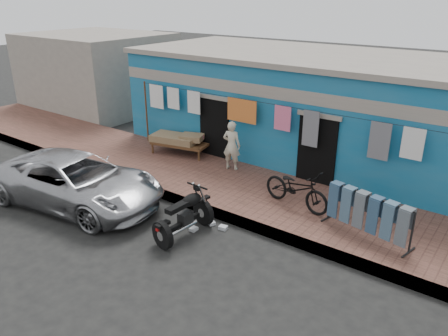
# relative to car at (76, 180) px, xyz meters

# --- Properties ---
(ground) EXTENTS (80.00, 80.00, 0.00)m
(ground) POSITION_rel_car_xyz_m (3.26, -0.01, -0.68)
(ground) COLOR black
(ground) RESTS_ON ground
(sidewalk) EXTENTS (28.00, 3.00, 0.25)m
(sidewalk) POSITION_rel_car_xyz_m (3.26, 2.99, -0.55)
(sidewalk) COLOR brown
(sidewalk) RESTS_ON ground
(curb) EXTENTS (28.00, 0.10, 0.25)m
(curb) POSITION_rel_car_xyz_m (3.26, 1.54, -0.55)
(curb) COLOR gray
(curb) RESTS_ON ground
(building) EXTENTS (12.20, 5.20, 3.36)m
(building) POSITION_rel_car_xyz_m (3.26, 6.98, 1.01)
(building) COLOR #106193
(building) RESTS_ON ground
(neighbor_left) EXTENTS (6.00, 5.00, 3.40)m
(neighbor_left) POSITION_rel_car_xyz_m (-7.74, 6.99, 1.02)
(neighbor_left) COLOR #9E9384
(neighbor_left) RESTS_ON ground
(clothesline) EXTENTS (10.06, 0.06, 2.10)m
(clothesline) POSITION_rel_car_xyz_m (2.87, 4.24, 1.13)
(clothesline) COLOR brown
(clothesline) RESTS_ON sidewalk
(car) EXTENTS (5.09, 2.91, 1.36)m
(car) POSITION_rel_car_xyz_m (0.00, 0.00, 0.00)
(car) COLOR #AAABAF
(car) RESTS_ON ground
(seated_person) EXTENTS (0.59, 0.46, 1.46)m
(seated_person) POSITION_rel_car_xyz_m (2.15, 3.86, 0.30)
(seated_person) COLOR beige
(seated_person) RESTS_ON sidewalk
(bicycle) EXTENTS (1.90, 0.92, 1.18)m
(bicycle) POSITION_rel_car_xyz_m (4.84, 2.81, 0.16)
(bicycle) COLOR black
(bicycle) RESTS_ON sidewalk
(motorcycle) EXTENTS (0.70, 1.72, 1.09)m
(motorcycle) POSITION_rel_car_xyz_m (3.28, 0.45, -0.13)
(motorcycle) COLOR black
(motorcycle) RESTS_ON ground
(charpoy) EXTENTS (2.29, 1.70, 0.65)m
(charpoy) POSITION_rel_car_xyz_m (0.05, 3.95, -0.10)
(charpoy) COLOR brown
(charpoy) RESTS_ON sidewalk
(jeans_rack) EXTENTS (2.24, 1.25, 0.99)m
(jeans_rack) POSITION_rel_car_xyz_m (6.71, 2.51, 0.07)
(jeans_rack) COLOR black
(jeans_rack) RESTS_ON sidewalk
(litter_a) EXTENTS (0.21, 0.18, 0.08)m
(litter_a) POSITION_rel_car_xyz_m (3.82, 1.19, -0.64)
(litter_a) COLOR silver
(litter_a) RESTS_ON ground
(litter_b) EXTENTS (0.17, 0.19, 0.08)m
(litter_b) POSITION_rel_car_xyz_m (3.49, 1.19, -0.64)
(litter_b) COLOR silver
(litter_b) RESTS_ON ground
(litter_c) EXTENTS (0.15, 0.19, 0.07)m
(litter_c) POSITION_rel_car_xyz_m (3.31, 0.74, -0.64)
(litter_c) COLOR silver
(litter_c) RESTS_ON ground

